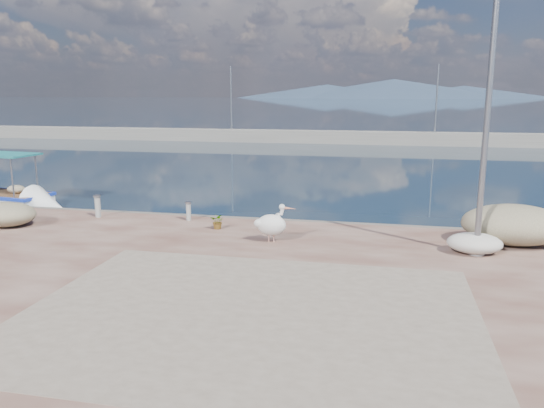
{
  "coord_description": "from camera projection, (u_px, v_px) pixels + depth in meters",
  "views": [
    {
      "loc": [
        3.51,
        -12.57,
        4.79
      ],
      "look_at": [
        0.0,
        3.8,
        1.3
      ],
      "focal_mm": 35.0,
      "sensor_mm": 36.0,
      "label": 1
    }
  ],
  "objects": [
    {
      "name": "bollard_far",
      "position": [
        98.0,
        205.0,
        18.72
      ],
      "size": [
        0.26,
        0.26,
        0.79
      ],
      "color": "gray",
      "rests_on": "quay"
    },
    {
      "name": "pelican",
      "position": [
        272.0,
        224.0,
        15.54
      ],
      "size": [
        1.2,
        0.71,
        1.14
      ],
      "rotation": [
        0.0,
        0.0,
        0.21
      ],
      "color": "tan",
      "rests_on": "quay"
    },
    {
      "name": "net_pile_b",
      "position": [
        6.0,
        214.0,
        17.47
      ],
      "size": [
        2.01,
        1.56,
        0.78
      ],
      "primitive_type": "ellipsoid",
      "color": "tan",
      "rests_on": "quay"
    },
    {
      "name": "potted_plant",
      "position": [
        218.0,
        221.0,
        17.09
      ],
      "size": [
        0.5,
        0.44,
        0.51
      ],
      "primitive_type": "imported",
      "rotation": [
        0.0,
        0.0,
        -0.1
      ],
      "color": "#33722D",
      "rests_on": "quay"
    },
    {
      "name": "bollard_near",
      "position": [
        188.0,
        210.0,
        18.23
      ],
      "size": [
        0.22,
        0.22,
        0.66
      ],
      "color": "gray",
      "rests_on": "quay"
    },
    {
      "name": "quay",
      "position": [
        135.0,
        403.0,
        7.93
      ],
      "size": [
        44.0,
        22.0,
        0.5
      ],
      "primitive_type": "cube",
      "color": "#512E23",
      "rests_on": "ground"
    },
    {
      "name": "net_pile_d",
      "position": [
        475.0,
        243.0,
        14.5
      ],
      "size": [
        1.48,
        1.11,
        0.56
      ],
      "primitive_type": "ellipsoid",
      "color": "silver",
      "rests_on": "quay"
    },
    {
      "name": "breakwater",
      "position": [
        349.0,
        137.0,
        51.89
      ],
      "size": [
        120.0,
        2.2,
        7.5
      ],
      "color": "gray",
      "rests_on": "ground"
    },
    {
      "name": "boat_left",
      "position": [
        5.0,
        200.0,
        23.32
      ],
      "size": [
        5.66,
        2.48,
        2.64
      ],
      "rotation": [
        0.0,
        0.0,
        -0.13
      ],
      "color": "white",
      "rests_on": "ground"
    },
    {
      "name": "ground",
      "position": [
        241.0,
        282.0,
        13.73
      ],
      "size": [
        1400.0,
        1400.0,
        0.0
      ],
      "primitive_type": "plane",
      "color": "#162635",
      "rests_on": "ground"
    },
    {
      "name": "quay_patch",
      "position": [
        250.0,
        313.0,
        10.55
      ],
      "size": [
        9.0,
        7.0,
        0.01
      ],
      "primitive_type": "cube",
      "color": "gray",
      "rests_on": "quay"
    },
    {
      "name": "net_pile_c",
      "position": [
        514.0,
        225.0,
        15.32
      ],
      "size": [
        2.95,
        2.1,
        1.16
      ],
      "primitive_type": "ellipsoid",
      "color": "tan",
      "rests_on": "quay"
    },
    {
      "name": "mountains",
      "position": [
        389.0,
        90.0,
        633.1
      ],
      "size": [
        370.0,
        280.0,
        22.0
      ],
      "color": "#28384C",
      "rests_on": "ground"
    },
    {
      "name": "lamp_post",
      "position": [
        486.0,
        133.0,
        13.79
      ],
      "size": [
        0.44,
        0.96,
        7.0
      ],
      "color": "gray",
      "rests_on": "quay"
    }
  ]
}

